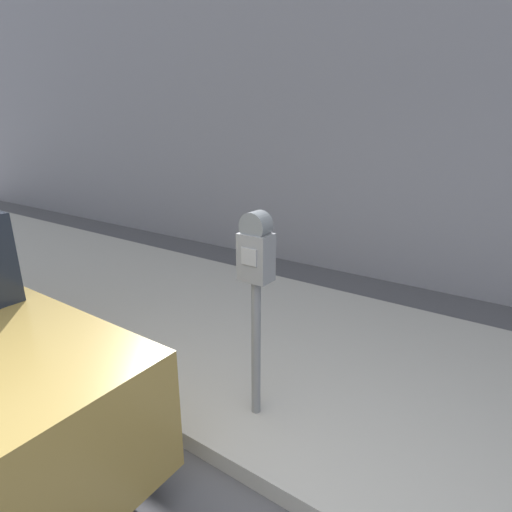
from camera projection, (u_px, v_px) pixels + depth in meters
The scene contains 3 objects.
sidewalk at pixel (361, 372), 3.34m from camera, with size 24.00×2.80×0.13m.
building_facade at pixel (457, 83), 4.56m from camera, with size 24.00×0.30×5.00m.
parking_meter at pixel (256, 274), 2.48m from camera, with size 0.20×0.15×1.42m.
Camera 1 is at (0.90, -0.67, 2.02)m, focal length 28.00 mm.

